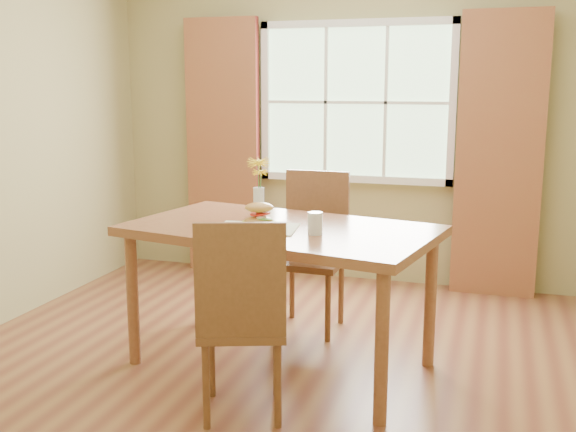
# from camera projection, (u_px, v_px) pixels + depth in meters

# --- Properties ---
(room) EXTENTS (4.24, 3.84, 2.74)m
(room) POSITION_uv_depth(u_px,v_px,m) (287.00, 138.00, 3.80)
(room) COLOR brown
(room) RESTS_ON ground
(window) EXTENTS (1.62, 0.06, 1.32)m
(window) POSITION_uv_depth(u_px,v_px,m) (356.00, 102.00, 5.53)
(window) COLOR #A2CA99
(window) RESTS_ON room
(curtain_left) EXTENTS (0.65, 0.08, 2.20)m
(curtain_left) POSITION_uv_depth(u_px,v_px,m) (223.00, 148.00, 5.86)
(curtain_left) COLOR maroon
(curtain_left) RESTS_ON room
(curtain_right) EXTENTS (0.65, 0.08, 2.20)m
(curtain_right) POSITION_uv_depth(u_px,v_px,m) (499.00, 157.00, 5.18)
(curtain_right) COLOR maroon
(curtain_right) RESTS_ON room
(dining_table) EXTENTS (1.89, 1.29, 0.85)m
(dining_table) POSITION_uv_depth(u_px,v_px,m) (281.00, 241.00, 3.89)
(dining_table) COLOR brown
(dining_table) RESTS_ON room
(chair_near) EXTENTS (0.55, 0.55, 1.03)m
(chair_near) POSITION_uv_depth(u_px,v_px,m) (242.00, 312.00, 3.26)
(chair_near) COLOR brown
(chair_near) RESTS_ON room
(chair_far) EXTENTS (0.45, 0.45, 1.07)m
(chair_far) POSITION_uv_depth(u_px,v_px,m) (313.00, 243.00, 4.59)
(chair_far) COLOR brown
(chair_far) RESTS_ON room
(placemat) EXTENTS (0.49, 0.39, 0.01)m
(placemat) POSITION_uv_depth(u_px,v_px,m) (257.00, 228.00, 3.81)
(placemat) COLOR silver
(placemat) RESTS_ON dining_table
(plate) EXTENTS (0.24, 0.24, 0.01)m
(plate) POSITION_uv_depth(u_px,v_px,m) (259.00, 226.00, 3.82)
(plate) COLOR #93B72D
(plate) RESTS_ON placemat
(croissant_sandwich) EXTENTS (0.20, 0.17, 0.13)m
(croissant_sandwich) POSITION_uv_depth(u_px,v_px,m) (259.00, 214.00, 3.84)
(croissant_sandwich) COLOR gold
(croissant_sandwich) RESTS_ON plate
(water_glass) EXTENTS (0.08, 0.08, 0.12)m
(water_glass) POSITION_uv_depth(u_px,v_px,m) (315.00, 224.00, 3.65)
(water_glass) COLOR silver
(water_glass) RESTS_ON dining_table
(flower_vase) EXTENTS (0.14, 0.14, 0.36)m
(flower_vase) POSITION_uv_depth(u_px,v_px,m) (259.00, 181.00, 4.16)
(flower_vase) COLOR silver
(flower_vase) RESTS_ON dining_table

